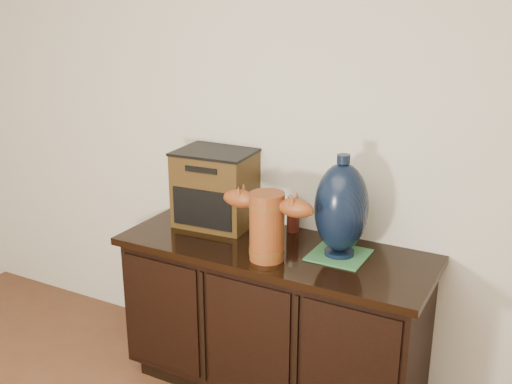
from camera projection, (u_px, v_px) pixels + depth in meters
The scene contains 6 objects.
sideboard at pixel (273, 318), 2.86m from camera, with size 1.46×0.56×0.75m.
terracotta_vessel at pixel (267, 222), 2.56m from camera, with size 0.42×0.16×0.30m.
tv_radio at pixel (216, 188), 2.97m from camera, with size 0.40×0.33×0.38m.
green_mat at pixel (339, 255), 2.65m from camera, with size 0.24×0.24×0.01m, color #2E663B.
lamp_base at pixel (341, 208), 2.58m from camera, with size 0.24×0.24×0.45m.
spray_can at pixel (293, 214), 2.90m from camera, with size 0.06×0.06×0.18m.
Camera 1 is at (1.12, -0.04, 1.85)m, focal length 42.00 mm.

